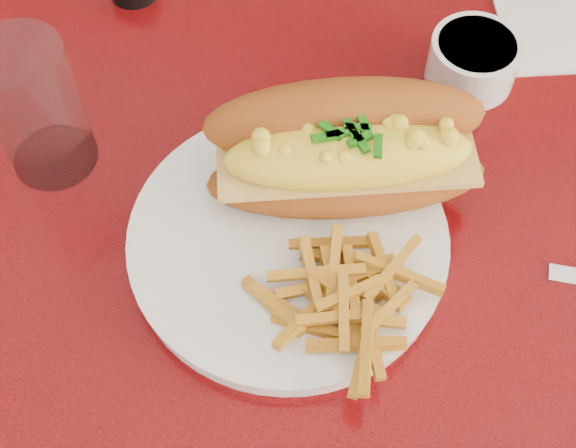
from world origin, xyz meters
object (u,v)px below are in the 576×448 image
(diner_table, at_px, (399,282))
(dinner_plate, at_px, (288,242))
(booth_bench_far, at_px, (482,5))
(fork, at_px, (355,220))
(water_tumbler, at_px, (37,109))
(gravy_ramekin, at_px, (473,60))
(mac_hoagie, at_px, (346,150))

(diner_table, relative_size, dinner_plate, 4.35)
(diner_table, distance_m, booth_bench_far, 0.87)
(fork, bearing_deg, diner_table, -62.43)
(water_tumbler, bearing_deg, dinner_plate, -6.08)
(diner_table, distance_m, gravy_ramekin, 0.25)
(dinner_plate, distance_m, fork, 0.06)
(diner_table, relative_size, mac_hoagie, 4.59)
(fork, bearing_deg, mac_hoagie, 10.45)
(diner_table, relative_size, water_tumbler, 8.86)
(booth_bench_far, distance_m, gravy_ramekin, 0.83)
(diner_table, xyz_separation_m, gravy_ramekin, (0.01, 0.16, 0.19))
(booth_bench_far, xyz_separation_m, dinner_plate, (-0.10, -0.90, 0.49))
(dinner_plate, xyz_separation_m, gravy_ramekin, (0.11, 0.24, 0.02))
(mac_hoagie, distance_m, fork, 0.06)
(gravy_ramekin, bearing_deg, booth_bench_far, 91.09)
(booth_bench_far, bearing_deg, gravy_ramekin, -88.91)
(booth_bench_far, distance_m, mac_hoagie, 0.99)
(diner_table, bearing_deg, gravy_ramekin, 85.53)
(diner_table, relative_size, booth_bench_far, 1.03)
(booth_bench_far, distance_m, fork, 1.00)
(booth_bench_far, xyz_separation_m, gravy_ramekin, (0.01, -0.65, 0.51))
(fork, xyz_separation_m, water_tumbler, (-0.29, -0.01, 0.05))
(gravy_ramekin, bearing_deg, mac_hoagie, -115.26)
(mac_hoagie, relative_size, gravy_ramekin, 2.38)
(diner_table, relative_size, gravy_ramekin, 10.91)
(diner_table, bearing_deg, water_tumbler, -169.90)
(fork, height_order, water_tumbler, water_tumbler)
(dinner_plate, distance_m, water_tumbler, 0.25)
(mac_hoagie, bearing_deg, booth_bench_far, 62.71)
(diner_table, distance_m, fork, 0.19)
(dinner_plate, height_order, mac_hoagie, mac_hoagie)
(water_tumbler, bearing_deg, mac_hoagie, 9.70)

